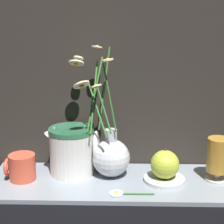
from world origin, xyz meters
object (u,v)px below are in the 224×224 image
object	(u,v)px
yellow_mug	(21,168)
tea_glass	(218,157)
ceramic_pitcher	(73,149)
orange_fruit	(165,165)
vase_with_flowers	(110,154)

from	to	relation	value
yellow_mug	tea_glass	bearing A→B (deg)	1.36
yellow_mug	ceramic_pitcher	bearing A→B (deg)	20.73
yellow_mug	ceramic_pitcher	distance (m)	0.16
yellow_mug	orange_fruit	bearing A→B (deg)	-0.13
tea_glass	yellow_mug	bearing A→B (deg)	-178.64
vase_with_flowers	yellow_mug	xyz separation A→B (m)	(-0.25, -0.04, -0.03)
tea_glass	orange_fruit	xyz separation A→B (m)	(-0.15, -0.01, -0.02)
yellow_mug	tea_glass	world-z (taller)	tea_glass
orange_fruit	yellow_mug	bearing A→B (deg)	179.87
vase_with_flowers	orange_fruit	xyz separation A→B (m)	(0.15, -0.04, -0.02)
ceramic_pitcher	orange_fruit	xyz separation A→B (m)	(0.27, -0.05, -0.03)
yellow_mug	tea_glass	distance (m)	0.56
orange_fruit	vase_with_flowers	bearing A→B (deg)	166.57
vase_with_flowers	ceramic_pitcher	bearing A→B (deg)	171.06
vase_with_flowers	ceramic_pitcher	world-z (taller)	vase_with_flowers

